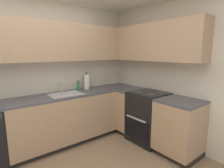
# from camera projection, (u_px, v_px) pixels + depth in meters

# --- Properties ---
(wall_back) EXTENTS (4.06, 0.05, 2.50)m
(wall_back) POSITION_uv_depth(u_px,v_px,m) (31.00, 75.00, 3.03)
(wall_back) COLOR beige
(wall_back) RESTS_ON ground_plane
(wall_right) EXTENTS (0.05, 3.45, 2.50)m
(wall_right) POSITION_uv_depth(u_px,v_px,m) (187.00, 76.00, 2.94)
(wall_right) COLOR beige
(wall_right) RESTS_ON ground_plane
(lower_cabinets_back) EXTENTS (1.89, 0.62, 0.87)m
(lower_cabinets_back) POSITION_uv_depth(u_px,v_px,m) (65.00, 120.00, 3.19)
(lower_cabinets_back) COLOR tan
(lower_cabinets_back) RESTS_ON ground_plane
(countertop_back) EXTENTS (3.09, 0.60, 0.03)m
(countertop_back) POSITION_uv_depth(u_px,v_px,m) (64.00, 95.00, 3.11)
(countertop_back) COLOR #4C4C51
(countertop_back) RESTS_ON lower_cabinets_back
(lower_cabinets_right) EXTENTS (0.62, 1.50, 0.87)m
(lower_cabinets_right) POSITION_uv_depth(u_px,v_px,m) (163.00, 123.00, 3.03)
(lower_cabinets_right) COLOR tan
(lower_cabinets_right) RESTS_ON ground_plane
(countertop_right) EXTENTS (0.60, 1.50, 0.03)m
(countertop_right) POSITION_uv_depth(u_px,v_px,m) (164.00, 97.00, 2.95)
(countertop_right) COLOR #4C4C51
(countertop_right) RESTS_ON lower_cabinets_right
(oven_range) EXTENTS (0.68, 0.62, 1.06)m
(oven_range) POSITION_uv_depth(u_px,v_px,m) (149.00, 116.00, 3.29)
(oven_range) COLOR black
(oven_range) RESTS_ON ground_plane
(upper_cabinets_back) EXTENTS (2.77, 0.34, 0.65)m
(upper_cabinets_back) POSITION_uv_depth(u_px,v_px,m) (48.00, 42.00, 2.96)
(upper_cabinets_back) COLOR tan
(upper_cabinets_right) EXTENTS (0.32, 2.05, 0.65)m
(upper_cabinets_right) POSITION_uv_depth(u_px,v_px,m) (150.00, 43.00, 3.24)
(upper_cabinets_right) COLOR tan
(sink) EXTENTS (0.56, 0.40, 0.10)m
(sink) POSITION_uv_depth(u_px,v_px,m) (66.00, 97.00, 3.11)
(sink) COLOR #B7B7BC
(sink) RESTS_ON countertop_back
(faucet) EXTENTS (0.07, 0.16, 0.21)m
(faucet) POSITION_uv_depth(u_px,v_px,m) (61.00, 86.00, 3.24)
(faucet) COLOR silver
(faucet) RESTS_ON countertop_back
(soap_bottle) EXTENTS (0.05, 0.05, 0.18)m
(soap_bottle) POSITION_uv_depth(u_px,v_px,m) (78.00, 86.00, 3.47)
(soap_bottle) COLOR #338C4C
(soap_bottle) RESTS_ON countertop_back
(paper_towel_roll) EXTENTS (0.11, 0.11, 0.35)m
(paper_towel_roll) POSITION_uv_depth(u_px,v_px,m) (87.00, 82.00, 3.55)
(paper_towel_roll) COLOR white
(paper_towel_roll) RESTS_ON countertop_back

